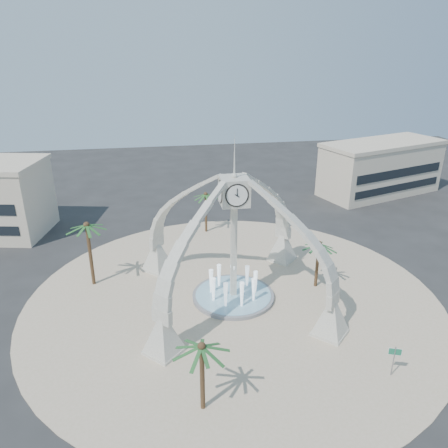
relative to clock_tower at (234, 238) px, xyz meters
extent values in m
plane|color=#282828|center=(0.00, 0.00, -6.49)|extent=(140.00, 140.00, 0.00)
cylinder|color=beige|center=(0.00, 0.00, -6.46)|extent=(40.00, 40.00, 0.06)
cube|color=beige|center=(0.00, 0.00, -1.59)|extent=(0.55, 0.55, 9.80)
cube|color=beige|center=(0.00, 0.00, 4.56)|extent=(2.50, 2.50, 2.50)
cone|color=beige|center=(0.00, 0.00, 7.81)|extent=(0.20, 0.20, 4.00)
cylinder|color=white|center=(0.00, -1.29, 4.56)|extent=(1.84, 0.04, 1.84)
pyramid|color=beige|center=(7.07, 7.07, -4.89)|extent=(3.80, 3.80, 3.20)
pyramid|color=beige|center=(-7.07, 7.07, -4.89)|extent=(3.80, 3.80, 3.20)
pyramid|color=beige|center=(-7.07, -7.07, -4.89)|extent=(3.80, 3.80, 3.20)
pyramid|color=beige|center=(7.07, -7.07, -4.89)|extent=(3.80, 3.80, 3.20)
cylinder|color=gray|center=(0.00, 0.00, -6.29)|extent=(8.00, 8.00, 0.40)
cylinder|color=#8CBED1|center=(0.00, 0.00, -6.07)|extent=(7.40, 7.40, 0.04)
cone|color=white|center=(0.00, 0.00, -4.47)|extent=(0.60, 0.60, 3.20)
cube|color=beige|center=(30.00, 28.00, -2.49)|extent=(21.49, 13.79, 8.00)
cube|color=beige|center=(30.00, 28.00, 1.81)|extent=(21.87, 14.17, 0.60)
cylinder|color=brown|center=(8.77, 0.75, -4.01)|extent=(0.32, 0.32, 4.96)
cylinder|color=brown|center=(-13.76, 5.10, -3.10)|extent=(0.36, 0.36, 6.79)
cylinder|color=brown|center=(-0.42, 16.66, -3.81)|extent=(0.31, 0.31, 5.36)
cylinder|color=brown|center=(-4.71, -13.43, -3.83)|extent=(0.33, 0.33, 5.31)
cylinder|color=slate|center=(9.64, -12.70, -5.17)|extent=(0.08, 0.08, 2.64)
cube|color=#1B6C4A|center=(9.64, -12.70, -4.27)|extent=(0.86, 0.35, 0.53)
cube|color=white|center=(9.64, -12.70, -4.27)|extent=(0.92, 0.36, 0.60)
camera|label=1|loc=(-7.19, -36.14, 16.67)|focal=35.00mm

